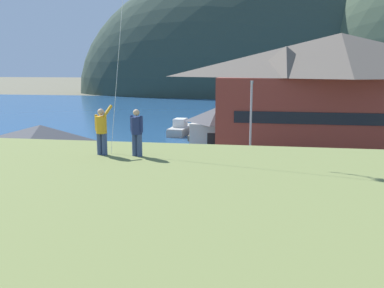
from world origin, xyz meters
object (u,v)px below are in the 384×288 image
wharf_dock (207,132)px  parked_car_mid_row_center (220,209)px  storage_shed_waterside (217,127)px  person_companion (137,131)px  moored_boat_wharfside (181,129)px  parked_car_mid_row_near (231,181)px  harbor_lodge (338,92)px  person_kite_flyer (102,130)px  parked_car_back_row_right (322,184)px  parked_car_corner_spot (108,208)px  storage_shed_near_lot (42,160)px  parking_light_pole (251,125)px  moored_boat_outer_mooring (234,131)px

wharf_dock → parked_car_mid_row_center: (5.05, -32.81, 0.71)m
storage_shed_waterside → parked_car_mid_row_center: bearing=-83.6°
parked_car_mid_row_center → person_companion: 10.17m
storage_shed_waterside → moored_boat_wharfside: 10.85m
parked_car_mid_row_near → harbor_lodge: bearing=58.2°
person_kite_flyer → person_companion: 1.36m
harbor_lodge → parked_car_mid_row_near: size_ratio=5.83×
moored_boat_wharfside → person_kite_flyer: (4.77, -40.45, 6.02)m
moored_boat_wharfside → parked_car_back_row_right: (14.89, -26.14, 0.34)m
harbor_lodge → person_kite_flyer: 32.16m
parked_car_back_row_right → person_kite_flyer: person_kite_flyer is taller
harbor_lodge → parked_car_mid_row_near: bearing=-121.8°
parked_car_corner_spot → person_companion: 9.97m
parked_car_back_row_right → person_kite_flyer: size_ratio=2.32×
storage_shed_near_lot → person_companion: bearing=-48.1°
parked_car_back_row_right → person_companion: size_ratio=2.47×
storage_shed_waterside → harbor_lodge: bearing=-10.2°
person_kite_flyer → parked_car_mid_row_center: bearing=65.5°
person_companion → person_kite_flyer: bearing=179.7°
parking_light_pole → person_kite_flyer: 18.91m
storage_shed_waterside → parked_car_corner_spot: size_ratio=1.43×
harbor_lodge → moored_boat_outer_mooring: 16.43m
parking_light_pole → person_companion: bearing=-101.6°
storage_shed_near_lot → parked_car_back_row_right: bearing=8.4°
storage_shed_waterside → wharf_dock: storage_shed_waterside is taller
harbor_lodge → person_kite_flyer: harbor_lodge is taller
parked_car_mid_row_near → parked_car_corner_spot: bearing=-133.8°
parked_car_mid_row_near → person_kite_flyer: (-3.87, -13.97, 5.67)m
harbor_lodge → parked_car_corner_spot: (-15.99, -22.10, -5.45)m
wharf_dock → moored_boat_outer_mooring: 3.86m
parking_light_pole → parked_car_back_row_right: bearing=-36.9°
storage_shed_near_lot → moored_boat_wharfside: storage_shed_near_lot is taller
parked_car_mid_row_center → person_companion: size_ratio=2.42×
parking_light_pole → storage_shed_near_lot: bearing=-154.8°
harbor_lodge → moored_boat_outer_mooring: bearing=135.5°
storage_shed_near_lot → wharf_dock: (7.60, 29.44, -2.31)m
storage_shed_near_lot → moored_boat_outer_mooring: 30.78m
wharf_dock → moored_boat_outer_mooring: size_ratio=1.34×
wharf_dock → moored_boat_wharfside: 3.47m
storage_shed_near_lot → moored_boat_outer_mooring: size_ratio=0.95×
parked_car_corner_spot → moored_boat_wharfside: bearing=93.7°
parked_car_back_row_right → parked_car_corner_spot: size_ratio=1.00×
person_companion → parked_car_mid_row_center: bearing=74.0°
moored_boat_wharfside → person_companion: (6.14, -40.46, 6.00)m
parked_car_corner_spot → parking_light_pole: 13.83m
parked_car_mid_row_center → parking_light_pole: (1.38, 9.97, 3.51)m
storage_shed_waterside → parked_car_corner_spot: storage_shed_waterside is taller
harbor_lodge → moored_boat_wharfside: harbor_lodge is taller
parked_car_mid_row_near → storage_shed_waterside: bearing=99.0°
moored_boat_outer_mooring → parked_car_mid_row_center: bearing=-87.6°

